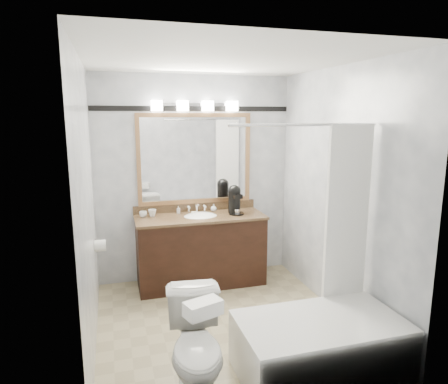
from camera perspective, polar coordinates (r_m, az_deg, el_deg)
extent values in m
cube|color=tan|center=(4.15, -0.02, -18.41)|extent=(2.40, 2.60, 0.01)
cube|color=white|center=(3.64, -0.02, 18.49)|extent=(2.40, 2.60, 0.01)
cube|color=white|center=(4.94, -4.19, 1.89)|extent=(2.40, 0.01, 2.50)
cube|color=white|center=(2.51, 8.26, -7.26)|extent=(2.40, 0.01, 2.50)
cube|color=white|center=(3.56, -19.00, -2.26)|extent=(0.01, 2.60, 2.50)
cube|color=white|center=(4.18, 16.06, -0.19)|extent=(0.01, 2.60, 2.50)
cube|color=black|center=(4.87, -3.34, -8.44)|extent=(1.50, 0.55, 0.82)
cube|color=olive|center=(4.75, -3.40, -3.60)|extent=(1.53, 0.58, 0.03)
cube|color=olive|center=(4.99, -4.08, -2.12)|extent=(1.53, 0.03, 0.10)
ellipsoid|color=white|center=(4.75, -3.39, -3.77)|extent=(0.44, 0.34, 0.14)
cube|color=#AA784C|center=(4.85, -4.25, 10.91)|extent=(1.40, 0.04, 0.05)
cube|color=#AA784C|center=(4.97, -4.08, -1.29)|extent=(1.40, 0.04, 0.05)
cube|color=#AA784C|center=(4.79, -12.11, 4.40)|extent=(0.05, 0.04, 1.00)
cube|color=#AA784C|center=(5.06, 3.36, 4.97)|extent=(0.05, 0.04, 1.00)
cube|color=white|center=(4.89, -4.18, 4.74)|extent=(1.30, 0.01, 1.00)
cube|color=silver|center=(4.85, -4.25, 12.39)|extent=(0.90, 0.05, 0.03)
cube|color=white|center=(4.72, -9.59, 12.06)|extent=(0.12, 0.12, 0.12)
cube|color=white|center=(4.77, -5.93, 12.14)|extent=(0.12, 0.12, 0.12)
cube|color=white|center=(4.83, -2.34, 12.18)|extent=(0.12, 0.12, 0.12)
cube|color=white|center=(4.91, 1.14, 12.16)|extent=(0.12, 0.12, 0.12)
cube|color=black|center=(4.87, -4.30, 11.79)|extent=(2.40, 0.01, 0.06)
cube|color=white|center=(3.48, 13.53, -20.62)|extent=(1.30, 0.72, 0.45)
cylinder|color=silver|center=(3.30, 11.62, 9.38)|extent=(1.30, 0.02, 0.02)
cube|color=white|center=(3.61, 17.15, -3.21)|extent=(0.40, 0.04, 1.55)
cylinder|color=white|center=(4.35, -17.27, -7.33)|extent=(0.11, 0.12, 0.12)
imported|color=white|center=(3.11, -3.88, -21.36)|extent=(0.49, 0.77, 0.74)
cube|color=white|center=(2.71, -2.99, -16.25)|extent=(0.27, 0.20, 0.10)
cylinder|color=black|center=(4.81, 1.77, -3.09)|extent=(0.18, 0.18, 0.02)
cylinder|color=black|center=(4.83, 1.47, -1.43)|extent=(0.15, 0.15, 0.26)
sphere|color=black|center=(4.80, 1.48, 0.09)|extent=(0.16, 0.16, 0.16)
cube|color=black|center=(4.74, 1.90, -0.62)|extent=(0.11, 0.11, 0.05)
cylinder|color=silver|center=(4.78, 1.88, -2.79)|extent=(0.06, 0.06, 0.06)
imported|color=white|center=(4.77, -11.48, -3.12)|extent=(0.09, 0.09, 0.07)
imported|color=white|center=(4.77, -10.20, -2.97)|extent=(0.10, 0.10, 0.08)
imported|color=white|center=(4.88, -6.53, -2.53)|extent=(0.05, 0.05, 0.09)
imported|color=white|center=(4.95, -1.49, -2.25)|extent=(0.08, 0.08, 0.09)
cube|color=beige|center=(4.85, -4.21, -2.98)|extent=(0.09, 0.07, 0.02)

